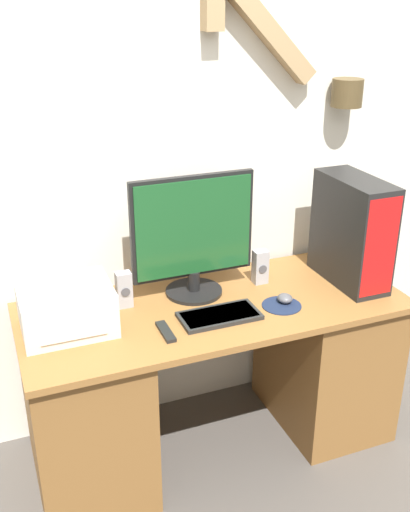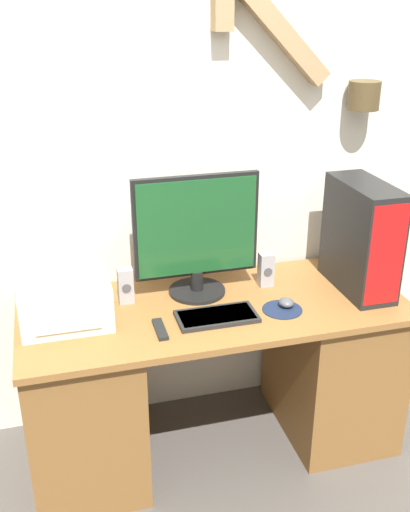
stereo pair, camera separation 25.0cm
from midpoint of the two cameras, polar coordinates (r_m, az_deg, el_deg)
name	(u,v)px [view 1 (the left image)]	position (r m, az deg, el deg)	size (l,w,h in m)	color
ground_plane	(243,492)	(2.83, 0.94, -21.66)	(12.00, 12.00, 0.00)	#4C4742
wall_back	(183,149)	(2.76, -4.76, 10.10)	(6.40, 0.20, 2.80)	silver
desk	(214,375)	(2.82, -1.74, -11.31)	(1.69, 0.69, 0.76)	brown
monitor	(193,234)	(2.61, -3.89, 2.02)	(0.56, 0.26, 0.55)	black
keyboard	(219,316)	(2.52, -1.48, -5.77)	(0.34, 0.17, 0.02)	black
mousepad	(282,305)	(2.62, 4.60, -4.79)	(0.17, 0.17, 0.00)	#19233D
mouse	(285,298)	(2.63, 4.94, -4.10)	(0.07, 0.07, 0.04)	#4C4C51
computer_tower	(352,231)	(2.79, 11.39, 2.27)	(0.18, 0.43, 0.50)	black
printer	(66,309)	(2.49, -15.90, -4.91)	(0.36, 0.31, 0.19)	beige
speaker_left	(124,290)	(2.61, -10.46, -3.23)	(0.07, 0.06, 0.16)	#99999E
speaker_right	(260,267)	(2.78, 2.73, -1.10)	(0.07, 0.06, 0.16)	#99999E
remote_control	(166,332)	(2.42, -6.75, -7.25)	(0.04, 0.16, 0.02)	black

